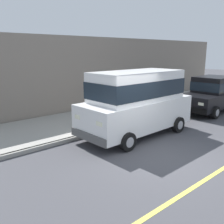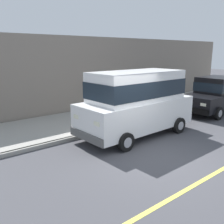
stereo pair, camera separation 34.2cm
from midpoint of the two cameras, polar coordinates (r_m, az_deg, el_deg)
The scene contains 9 objects.
ground_plane at distance 8.12m, azimuth 9.99°, elevation -10.22°, with size 80.00×80.00×0.00m, color #424247.
curb at distance 10.25m, azimuth -4.07°, elevation -4.54°, with size 0.16×64.00×0.14m, color gray.
sidewalk at distance 11.67m, azimuth -9.45°, elevation -2.44°, with size 3.60×64.00×0.14m, color #99968E.
lane_centre_line at distance 7.34m, azimuth 20.03°, elevation -13.54°, with size 0.12×57.60×0.01m, color #E0D64C.
car_white_van at distance 9.84m, azimuth 4.67°, elevation 2.66°, with size 2.21×4.94×2.52m.
car_black_sedan at distance 14.86m, azimuth 21.07°, elevation 3.87°, with size 2.15×4.66×1.92m.
dog_black at distance 10.87m, azimuth -8.31°, elevation -1.63°, with size 0.73×0.35×0.49m.
fire_hydrant at distance 12.46m, azimuth 5.88°, elevation 0.62°, with size 0.34×0.24×0.72m.
building_facade at distance 15.79m, azimuth 0.82°, elevation 9.05°, with size 0.50×20.00×4.03m, color slate.
Camera 1 is at (4.47, -6.00, 3.24)m, focal length 40.52 mm.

